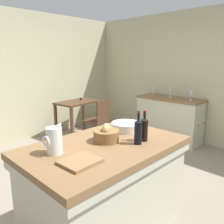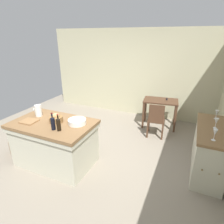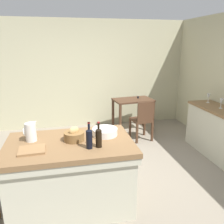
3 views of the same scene
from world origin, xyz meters
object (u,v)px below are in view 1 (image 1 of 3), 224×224
(bread_basket, at_px, (106,135))
(wine_bottle_amber, at_px, (138,131))
(island_table, at_px, (105,183))
(wooden_chair, at_px, (98,120))
(wine_bottle_dark, at_px, (144,129))
(wine_glass_middle, at_px, (153,89))
(side_cabinet, at_px, (169,119))
(cutting_board, at_px, (80,161))
(wine_glass_far_left, at_px, (191,94))
(writing_desk, at_px, (78,107))
(wash_bowl, at_px, (126,126))
(pitcher, at_px, (54,140))
(wine_glass_left, at_px, (170,91))

(bread_basket, distance_m, wine_bottle_amber, 0.31)
(island_table, xyz_separation_m, wooden_chair, (1.59, 1.84, 0.00))
(wine_bottle_dark, xyz_separation_m, wine_glass_middle, (2.46, 1.59, 0.01))
(bread_basket, relative_size, wine_bottle_amber, 0.80)
(island_table, bearing_deg, bread_basket, 35.46)
(side_cabinet, bearing_deg, island_table, -161.26)
(cutting_board, distance_m, wine_bottle_amber, 0.64)
(wine_glass_far_left, bearing_deg, side_cabinet, 86.32)
(wooden_chair, height_order, wine_glass_middle, wine_glass_middle)
(writing_desk, distance_m, wash_bowl, 2.60)
(wine_glass_middle, bearing_deg, wine_bottle_dark, -147.19)
(wooden_chair, xyz_separation_m, pitcher, (-2.04, -1.71, 0.52))
(writing_desk, height_order, cutting_board, cutting_board)
(pitcher, bearing_deg, wine_glass_far_left, 6.12)
(pitcher, bearing_deg, wine_bottle_amber, -28.00)
(pitcher, relative_size, wine_glass_far_left, 1.45)
(bread_basket, bearing_deg, wooden_chair, 49.69)
(wash_bowl, height_order, wine_glass_far_left, wine_glass_far_left)
(island_table, height_order, pitcher, pitcher)
(side_cabinet, height_order, writing_desk, side_cabinet)
(wine_glass_far_left, relative_size, wine_glass_left, 1.02)
(side_cabinet, distance_m, writing_desk, 1.95)
(wash_bowl, bearing_deg, wooden_chair, 56.51)
(wine_bottle_amber, xyz_separation_m, wine_glass_far_left, (2.49, 0.69, 0.01))
(pitcher, distance_m, wine_bottle_amber, 0.76)
(wooden_chair, distance_m, wine_glass_left, 1.57)
(wine_glass_far_left, xyz_separation_m, wine_glass_middle, (0.08, 0.90, -0.00))
(writing_desk, distance_m, cutting_board, 3.30)
(island_table, bearing_deg, cutting_board, -159.20)
(wine_glass_far_left, bearing_deg, wash_bowl, -171.45)
(wooden_chair, distance_m, wine_bottle_amber, 2.53)
(wash_bowl, bearing_deg, wine_bottle_amber, -124.32)
(wine_bottle_dark, xyz_separation_m, wine_bottle_amber, (-0.11, -0.01, 0.00))
(wine_glass_left, bearing_deg, pitcher, -165.84)
(writing_desk, distance_m, wine_glass_far_left, 2.33)
(cutting_board, relative_size, wine_bottle_amber, 0.92)
(pitcher, xyz_separation_m, wine_glass_middle, (3.24, 1.24, 0.02))
(wash_bowl, xyz_separation_m, wine_bottle_dark, (-0.13, -0.34, 0.08))
(wash_bowl, relative_size, wine_bottle_amber, 1.06)
(writing_desk, xyz_separation_m, wine_glass_far_left, (1.14, -2.00, 0.38))
(island_table, relative_size, bread_basket, 6.18)
(writing_desk, height_order, bread_basket, bread_basket)
(side_cabinet, height_order, pitcher, pitcher)
(wine_bottle_amber, height_order, wine_glass_far_left, wine_bottle_amber)
(bread_basket, height_order, wine_glass_middle, wine_glass_middle)
(pitcher, height_order, wash_bowl, pitcher)
(wine_glass_left, bearing_deg, wine_glass_far_left, -95.89)
(island_table, relative_size, wash_bowl, 4.67)
(side_cabinet, relative_size, wine_bottle_dark, 4.51)
(wash_bowl, bearing_deg, wine_glass_left, 19.39)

